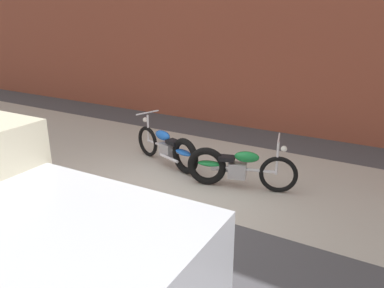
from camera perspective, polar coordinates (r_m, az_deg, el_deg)
The scene contains 5 objects.
ground_plane at distance 6.61m, azimuth -5.98°, elevation -8.40°, with size 80.00×80.00×0.00m, color #47474C.
sidewalk_slab at distance 7.94m, azimuth 1.50°, elevation -3.41°, with size 36.00×3.50×0.01m, color #B2ADA3.
brick_building_wall at distance 10.50m, azimuth 11.38°, elevation 19.15°, with size 36.00×0.50×6.24m, color brown.
motorcycle_blue at distance 7.85m, azimuth -3.39°, elevation -0.63°, with size 1.93×0.86×1.03m.
motorcycle_green at distance 6.92m, azimuth 6.23°, elevation -3.48°, with size 1.96×0.79×1.03m.
Camera 1 is at (3.55, -4.68, 3.03)m, focal length 35.37 mm.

